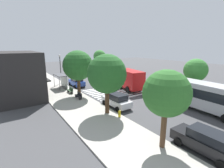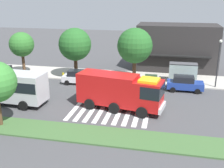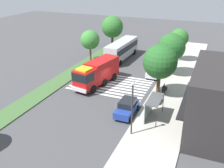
{
  "view_description": "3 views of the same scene",
  "coord_description": "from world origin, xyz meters",
  "views": [
    {
      "loc": [
        -22.11,
        16.57,
        7.66
      ],
      "look_at": [
        -0.3,
        1.6,
        1.37
      ],
      "focal_mm": 25.77,
      "sensor_mm": 36.0,
      "label": 1
    },
    {
      "loc": [
        4.69,
        -26.79,
        10.95
      ],
      "look_at": [
        -1.36,
        1.78,
        1.34
      ],
      "focal_mm": 43.66,
      "sensor_mm": 36.0,
      "label": 2
    },
    {
      "loc": [
        31.82,
        13.44,
        15.48
      ],
      "look_at": [
        1.56,
        1.02,
        1.11
      ],
      "focal_mm": 41.25,
      "sensor_mm": 36.0,
      "label": 3
    }
  ],
  "objects": [
    {
      "name": "parked_car_east",
      "position": [
        6.77,
        5.05,
        0.92
      ],
      "size": [
        4.23,
        2.06,
        1.82
      ],
      "rotation": [
        0.0,
        0.0,
        0.0
      ],
      "color": "navy",
      "rests_on": "ground_plane"
    },
    {
      "name": "bus_stop_shelter",
      "position": [
        6.63,
        7.9,
        1.89
      ],
      "size": [
        3.5,
        1.4,
        2.46
      ],
      "color": "#4C4C51",
      "rests_on": "sidewalk"
    },
    {
      "name": "median_strip",
      "position": [
        0.0,
        -7.75,
        0.07
      ],
      "size": [
        60.0,
        3.0,
        0.14
      ],
      "primitive_type": "cube",
      "color": "#3D6033",
      "rests_on": "ground_plane"
    },
    {
      "name": "bench_west_of_shelter",
      "position": [
        -0.81,
        7.87,
        0.59
      ],
      "size": [
        1.6,
        0.5,
        0.9
      ],
      "color": "black",
      "rests_on": "sidewalk"
    },
    {
      "name": "sidewalk",
      "position": [
        0.0,
        9.07,
        0.07
      ],
      "size": [
        60.0,
        5.65,
        0.14
      ],
      "primitive_type": "cube",
      "color": "#ADA89E",
      "rests_on": "ground_plane"
    },
    {
      "name": "sidewalk_tree_west",
      "position": [
        -7.54,
        7.25,
        4.66
      ],
      "size": [
        4.33,
        4.33,
        6.71
      ],
      "color": "#47301E",
      "rests_on": "sidewalk"
    },
    {
      "name": "bench_near_shelter",
      "position": [
        2.63,
        7.87,
        0.59
      ],
      "size": [
        1.6,
        0.5,
        0.9
      ],
      "color": "#2D472D",
      "rests_on": "sidewalk"
    },
    {
      "name": "parked_car_west",
      "position": [
        -17.39,
        5.05,
        0.91
      ],
      "size": [
        4.66,
        2.06,
        1.77
      ],
      "rotation": [
        0.0,
        0.0,
        -0.01
      ],
      "color": "black",
      "rests_on": "ground_plane"
    },
    {
      "name": "storefront_building",
      "position": [
        5.79,
        14.79,
        3.4
      ],
      "size": [
        11.61,
        6.61,
        6.81
      ],
      "color": "#282626",
      "rests_on": "ground_plane"
    },
    {
      "name": "sidewalk_tree_center",
      "position": [
        0.43,
        7.25,
        4.79
      ],
      "size": [
        4.48,
        4.48,
        6.91
      ],
      "color": "#47301E",
      "rests_on": "sidewalk"
    },
    {
      "name": "fire_truck",
      "position": [
        0.41,
        -1.94,
        2.0
      ],
      "size": [
        8.91,
        3.93,
        3.53
      ],
      "rotation": [
        0.0,
        0.0,
        -0.18
      ],
      "color": "#B71414",
      "rests_on": "ground_plane"
    },
    {
      "name": "ground_plane",
      "position": [
        0.0,
        0.0,
        0.0
      ],
      "size": [
        120.0,
        120.0,
        0.0
      ],
      "primitive_type": "plane",
      "color": "#424244"
    },
    {
      "name": "fire_hydrant",
      "position": [
        -9.22,
        6.75,
        0.49
      ],
      "size": [
        0.28,
        0.28,
        0.7
      ],
      "primitive_type": "cylinder",
      "color": "gold",
      "rests_on": "sidewalk"
    },
    {
      "name": "parked_car_mid",
      "position": [
        -6.35,
        5.04,
        0.9
      ],
      "size": [
        4.41,
        2.12,
        1.77
      ],
      "rotation": [
        0.0,
        0.0,
        0.03
      ],
      "color": "silver",
      "rests_on": "ground_plane"
    },
    {
      "name": "street_lamp",
      "position": [
        10.55,
        6.85,
        3.6
      ],
      "size": [
        0.36,
        0.36,
        5.82
      ],
      "color": "#2D2D30",
      "rests_on": "sidewalk"
    },
    {
      "name": "crosswalk",
      "position": [
        -0.59,
        0.0,
        0.01
      ],
      "size": [
        7.65,
        11.24,
        0.01
      ],
      "color": "silver",
      "rests_on": "ground_plane"
    },
    {
      "name": "sidewalk_tree_far_west",
      "position": [
        -15.31,
        7.25,
        4.36
      ],
      "size": [
        3.39,
        3.39,
        5.96
      ],
      "color": "#513823",
      "rests_on": "sidewalk"
    }
  ]
}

